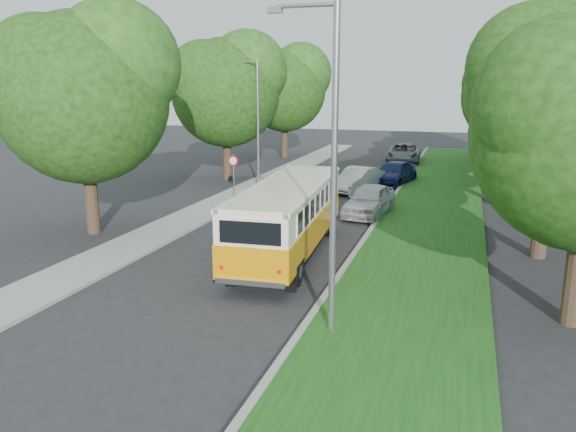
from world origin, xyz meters
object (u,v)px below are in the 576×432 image
(lamppost_near, at_px, (330,161))
(lamppost_far, at_px, (256,119))
(car_blue, at_px, (394,173))
(car_grey, at_px, (404,153))
(vintage_bus, at_px, (288,219))
(car_white, at_px, (357,180))
(car_silver, at_px, (369,200))

(lamppost_near, distance_m, lamppost_far, 20.53)
(lamppost_near, distance_m, car_blue, 22.55)
(car_grey, bearing_deg, vintage_bus, -96.15)
(lamppost_near, height_order, car_blue, lamppost_near)
(car_blue, bearing_deg, lamppost_near, -73.70)
(car_white, bearing_deg, car_blue, 80.55)
(lamppost_far, xyz_separation_m, car_silver, (7.70, -5.29, -3.37))
(lamppost_near, height_order, vintage_bus, lamppost_near)
(car_grey, bearing_deg, lamppost_near, -90.39)
(car_white, xyz_separation_m, car_grey, (1.20, 13.05, 0.06))
(car_silver, bearing_deg, car_white, 112.51)
(car_silver, relative_size, car_white, 1.03)
(lamppost_near, distance_m, car_silver, 13.75)
(car_blue, bearing_deg, car_silver, -76.81)
(vintage_bus, relative_size, car_silver, 2.11)
(car_white, relative_size, car_blue, 0.91)
(lamppost_far, bearing_deg, car_white, 4.83)
(lamppost_far, xyz_separation_m, car_grey, (7.22, 13.55, -3.36))
(car_blue, bearing_deg, car_white, -104.47)
(lamppost_near, relative_size, car_silver, 1.83)
(lamppost_near, xyz_separation_m, car_white, (-2.89, 19.01, -3.67))
(car_white, xyz_separation_m, car_blue, (1.68, 3.20, -0.02))
(car_white, distance_m, car_grey, 13.10)
(lamppost_far, xyz_separation_m, car_white, (6.02, 0.51, -3.42))
(lamppost_far, distance_m, car_white, 6.94)
(car_silver, bearing_deg, car_blue, 96.37)
(car_white, bearing_deg, vintage_bus, -72.02)
(car_silver, height_order, car_white, car_silver)
(vintage_bus, distance_m, car_grey, 26.16)
(lamppost_far, xyz_separation_m, vintage_bus, (5.97, -12.56, -2.75))
(lamppost_far, xyz_separation_m, car_blue, (7.70, 3.71, -3.44))
(lamppost_near, relative_size, car_white, 1.90)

